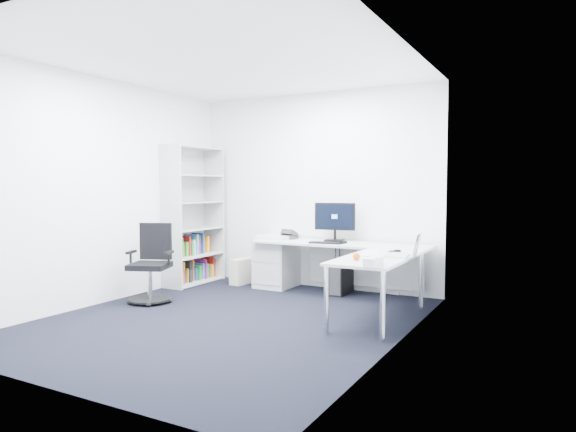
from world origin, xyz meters
The scene contains 22 objects.
ground centered at (0.00, 0.00, 0.00)m, with size 4.20×4.20×0.00m, color black.
ceiling centered at (0.00, 0.00, 2.70)m, with size 4.20×4.20×0.00m, color white.
wall_back centered at (0.00, 2.10, 1.35)m, with size 3.60×0.02×2.70m, color white.
wall_front centered at (0.00, -2.10, 1.35)m, with size 3.60×0.02×2.70m, color white.
wall_left centered at (-1.80, 0.00, 1.35)m, with size 0.02×4.20×2.70m, color white.
wall_right centered at (1.80, 0.00, 1.35)m, with size 0.02×4.20×2.70m, color white.
l_desk centered at (0.55, 1.40, 0.34)m, with size 2.33×1.30×0.68m, color #B8BABA, non-canonical shape.
drawer_pedestal centered at (-0.45, 1.83, 0.36)m, with size 0.48×0.59×0.73m, color #B8BABA.
bookshelf centered at (-1.62, 1.45, 0.99)m, with size 0.38×0.99×1.98m, color #B0B2B2, non-canonical shape.
task_chair centered at (-1.30, 0.22, 0.48)m, with size 0.53×0.53×0.95m, color black, non-canonical shape.
black_pc_tower centered at (0.54, 1.79, 0.21)m, with size 0.19×0.42×0.41m, color black.
beige_pc_tower centered at (-0.99, 1.76, 0.18)m, with size 0.17×0.38×0.36m, color beige.
power_strip centered at (1.08, 2.12, 0.02)m, with size 0.32×0.06×0.04m, color silver.
monitor centered at (0.41, 1.87, 0.94)m, with size 0.55×0.18×0.53m, color black, non-canonical shape.
black_keyboard centered at (0.42, 1.56, 0.69)m, with size 0.42×0.15×0.02m, color black.
mouse centered at (0.62, 1.65, 0.69)m, with size 0.06×0.10×0.03m, color black.
desk_phone centered at (-0.26, 1.85, 0.74)m, with size 0.19×0.19×0.13m, color #2B2B2E, non-canonical shape.
laptop centered at (1.55, 0.84, 0.81)m, with size 0.37×0.36×0.26m, color silver, non-canonical shape.
white_keyboard centered at (1.25, 0.82, 0.69)m, with size 0.11×0.38×0.01m, color silver.
headphones centered at (1.45, 1.12, 0.70)m, with size 0.11×0.17×0.05m, color black, non-canonical shape.
orange_fruit centered at (1.29, 0.36, 0.72)m, with size 0.07×0.07×0.07m, color #E55414.
tissue_box centered at (1.56, 0.10, 0.72)m, with size 0.12×0.22×0.08m, color silver.
Camera 1 is at (3.10, -4.38, 1.41)m, focal length 32.00 mm.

